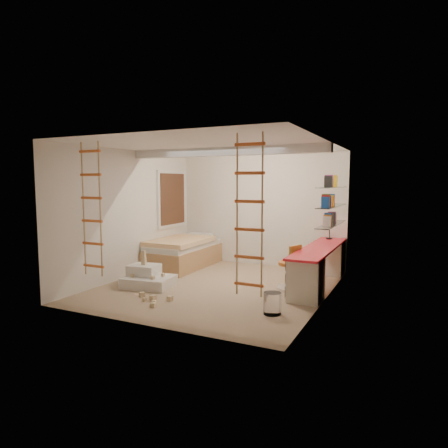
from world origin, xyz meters
The scene contains 15 objects.
floor centered at (0.00, 0.00, 0.00)m, with size 4.50×4.50×0.00m, color #9D8265.
ceiling_beam centered at (0.00, 0.30, 2.52)m, with size 4.00×0.18×0.16m, color white.
window_frame centered at (-1.97, 1.50, 1.55)m, with size 0.06×1.15×1.35m, color white.
window_blind centered at (-1.93, 1.50, 1.55)m, with size 0.02×1.00×1.20m, color #4C2D1E.
rope_ladder_left centered at (-1.35, -1.75, 1.52)m, with size 0.41×0.04×2.13m, color orange, non-canonical shape.
rope_ladder_right centered at (1.35, -1.75, 1.52)m, with size 0.41×0.04×2.13m, color #CD4C23, non-canonical shape.
waste_bin centered at (1.45, -1.06, 0.16)m, with size 0.26×0.26×0.33m, color white.
desk centered at (1.72, 0.86, 0.40)m, with size 0.56×2.80×0.75m.
shelves centered at (1.87, 1.13, 1.50)m, with size 0.25×1.80×0.71m.
bed centered at (-1.48, 1.23, 0.33)m, with size 1.02×2.00×0.69m.
task_lamp centered at (1.67, 1.82, 1.14)m, with size 0.14×0.36×0.57m.
swivel_chair centered at (1.31, 0.38, 0.31)m, with size 0.63×0.63×0.83m.
play_platform centered at (-1.18, -0.55, 0.15)m, with size 0.97×0.80×0.39m.
toy_blocks centered at (-0.86, -0.95, 0.22)m, with size 1.15×1.17×0.66m.
books centered at (1.87, 1.13, 1.57)m, with size 0.14×0.70×0.92m.
Camera 1 is at (3.29, -6.54, 1.95)m, focal length 32.00 mm.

